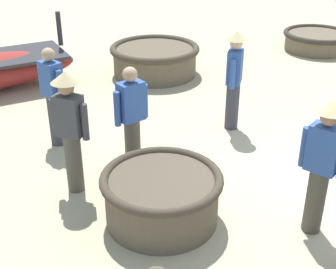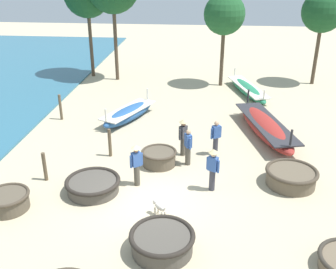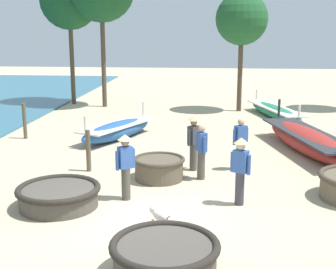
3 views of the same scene
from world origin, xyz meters
name	(u,v)px [view 1 (image 1 of 3)]	position (x,y,z in m)	size (l,w,h in m)	color
coracle_front_right	(317,40)	(5.88, -2.80, 0.26)	(1.72, 1.72, 0.47)	brown
coracle_far_right	(155,59)	(5.13, 1.62, 0.35)	(1.95, 1.95, 0.65)	brown
coracle_far_left	(162,196)	(0.02, 2.72, 0.34)	(1.47, 1.47, 0.63)	brown
fisherman_with_hat	(53,95)	(2.34, 3.85, 0.84)	(0.46, 0.37, 1.57)	#383842
fisherman_standing_right	(132,119)	(1.20, 2.85, 0.84)	(0.34, 0.49, 1.57)	#4C473D
fisherman_standing_left	(234,75)	(2.18, 0.98, 0.96)	(0.47, 0.36, 1.67)	#383842
fisherman_by_coracle	(322,159)	(-0.61, 1.06, 0.96)	(0.44, 0.38, 1.67)	#4C473D
fisherman_hauling	(70,125)	(0.95, 3.68, 0.96)	(0.38, 0.45, 1.67)	#4C473D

